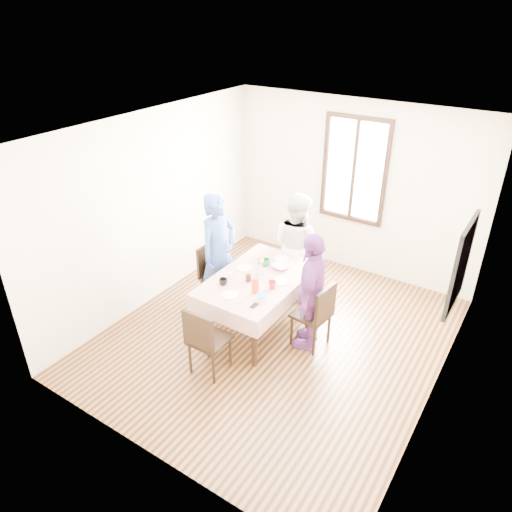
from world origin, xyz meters
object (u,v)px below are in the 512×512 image
object	(u,v)px
dining_table	(258,302)
person_far	(296,245)
chair_right	(311,314)
person_right	(311,291)
chair_near	(210,339)
chair_far	(296,265)
chair_left	(218,276)
person_left	(219,252)

from	to	relation	value
dining_table	person_far	xyz separation A→B (m)	(0.00, 1.02, 0.41)
chair_right	person_far	size ratio (longest dim) A/B	0.58
dining_table	person_far	world-z (taller)	person_far
person_right	chair_near	bearing A→B (deg)	-47.02
chair_far	chair_near	xyz separation A→B (m)	(0.00, -2.07, 0.00)
chair_right	person_right	size ratio (longest dim) A/B	0.58
chair_left	person_right	xyz separation A→B (m)	(1.50, -0.09, 0.33)
dining_table	chair_far	bearing A→B (deg)	90.00
chair_right	dining_table	bearing A→B (deg)	100.24
person_far	chair_right	bearing A→B (deg)	141.97
dining_table	person_left	distance (m)	0.89
person_left	person_right	bearing A→B (deg)	-86.18
chair_left	person_right	bearing A→B (deg)	87.69
chair_near	person_far	bearing A→B (deg)	89.08
person_far	person_right	world-z (taller)	person_far
chair_near	person_right	xyz separation A→B (m)	(0.74, 1.08, 0.33)
chair_near	chair_left	bearing A→B (deg)	121.96
person_right	chair_far	bearing A→B (deg)	-155.82
person_left	person_far	size ratio (longest dim) A/B	1.08
chair_right	chair_near	world-z (taller)	same
chair_left	person_left	bearing A→B (deg)	91.28
chair_left	chair_right	xyz separation A→B (m)	(1.52, -0.09, 0.00)
person_left	dining_table	bearing A→B (deg)	-93.34
chair_near	person_far	distance (m)	2.08
chair_far	chair_near	distance (m)	2.07
person_far	chair_far	bearing A→B (deg)	-76.15
dining_table	chair_right	bearing A→B (deg)	3.54
chair_right	person_right	bearing A→B (deg)	96.70
chair_far	person_left	distance (m)	1.23
chair_right	chair_far	size ratio (longest dim) A/B	1.00
chair_far	person_far	size ratio (longest dim) A/B	0.58
chair_left	person_far	size ratio (longest dim) A/B	0.58
chair_near	dining_table	bearing A→B (deg)	89.08
chair_far	dining_table	bearing A→B (deg)	95.89
dining_table	chair_right	world-z (taller)	chair_right
chair_far	chair_near	bearing A→B (deg)	95.89
chair_right	chair_near	size ratio (longest dim) A/B	1.00
dining_table	chair_far	distance (m)	1.04
dining_table	person_right	world-z (taller)	person_right
chair_right	person_right	xyz separation A→B (m)	(-0.02, -0.00, 0.33)
chair_near	person_far	size ratio (longest dim) A/B	0.58
chair_left	chair_far	size ratio (longest dim) A/B	1.00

